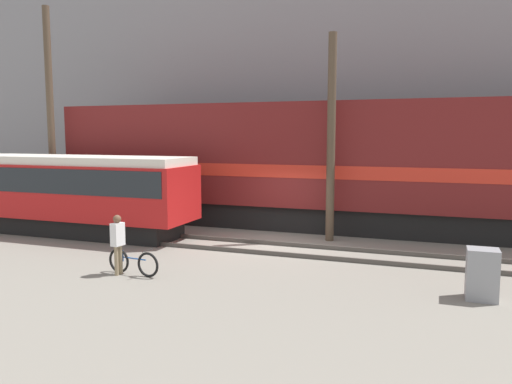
% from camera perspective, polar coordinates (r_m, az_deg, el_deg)
% --- Properties ---
extents(ground_plane, '(120.00, 120.00, 0.00)m').
position_cam_1_polar(ground_plane, '(17.60, 1.67, -5.96)').
color(ground_plane, gray).
extents(track_near, '(60.00, 1.50, 0.14)m').
position_cam_1_polar(track_near, '(16.78, 0.74, -6.33)').
color(track_near, '#47423D').
rests_on(track_near, ground).
extents(track_far, '(60.00, 1.51, 0.14)m').
position_cam_1_polar(track_far, '(20.83, 4.67, -3.81)').
color(track_far, '#47423D').
rests_on(track_far, ground).
extents(building_backdrop, '(46.55, 6.00, 15.41)m').
position_cam_1_polar(building_backdrop, '(27.77, 8.88, 14.55)').
color(building_backdrop, gray).
rests_on(building_backdrop, ground).
extents(freight_locomotive, '(21.81, 3.04, 5.66)m').
position_cam_1_polar(freight_locomotive, '(20.36, 6.46, 3.23)').
color(freight_locomotive, black).
rests_on(freight_locomotive, ground).
extents(streetcar, '(9.78, 2.54, 3.01)m').
position_cam_1_polar(streetcar, '(20.39, -20.30, 0.26)').
color(streetcar, black).
rests_on(streetcar, ground).
extents(bicycle, '(1.69, 0.44, 0.75)m').
position_cam_1_polar(bicycle, '(14.13, -13.86, -7.83)').
color(bicycle, black).
rests_on(bicycle, ground).
extents(person, '(0.26, 0.38, 1.66)m').
position_cam_1_polar(person, '(14.13, -15.52, -5.16)').
color(person, '#8C7A5B').
rests_on(person, ground).
extents(utility_pole_left, '(0.31, 0.31, 9.28)m').
position_cam_1_polar(utility_pole_left, '(23.78, -22.43, 8.07)').
color(utility_pole_left, '#4C3D2D').
rests_on(utility_pole_left, ground).
extents(utility_pole_center, '(0.30, 0.30, 7.35)m').
position_cam_1_polar(utility_pole_center, '(17.96, 8.58, 6.05)').
color(utility_pole_center, '#4C3D2D').
rests_on(utility_pole_center, ground).
extents(signal_box, '(0.70, 0.60, 1.20)m').
position_cam_1_polar(signal_box, '(12.82, 24.43, -8.57)').
color(signal_box, gray).
rests_on(signal_box, ground).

